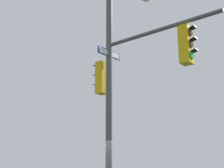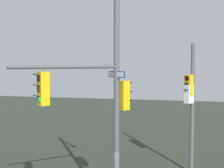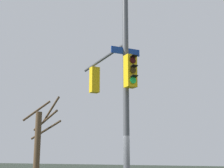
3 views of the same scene
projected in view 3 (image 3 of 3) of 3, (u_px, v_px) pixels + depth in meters
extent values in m
cylinder|color=#4C4F54|center=(126.00, 76.00, 10.47)|extent=(0.21, 0.21, 9.04)
cylinder|color=#4C4F54|center=(103.00, 59.00, 12.48)|extent=(2.94, 2.87, 0.12)
cube|color=gold|center=(95.00, 80.00, 13.07)|extent=(0.46, 0.47, 1.10)
cylinder|color=#2F0403|center=(93.00, 73.00, 13.28)|extent=(0.17, 0.19, 0.22)
cube|color=black|center=(92.00, 71.00, 13.38)|extent=(0.26, 0.26, 0.06)
cylinder|color=#352504|center=(93.00, 81.00, 13.21)|extent=(0.17, 0.19, 0.22)
cube|color=black|center=(92.00, 78.00, 13.30)|extent=(0.26, 0.26, 0.06)
cylinder|color=#19D147|center=(93.00, 88.00, 13.14)|extent=(0.17, 0.19, 0.22)
cube|color=black|center=(92.00, 86.00, 13.23)|extent=(0.26, 0.26, 0.06)
cylinder|color=#4C4F54|center=(95.00, 66.00, 13.21)|extent=(0.04, 0.04, 0.15)
cube|color=gold|center=(130.00, 71.00, 10.20)|extent=(0.46, 0.47, 1.10)
cylinder|color=#2F0403|center=(133.00, 60.00, 10.13)|extent=(0.17, 0.18, 0.22)
cube|color=black|center=(134.00, 56.00, 10.09)|extent=(0.26, 0.26, 0.06)
cylinder|color=#352504|center=(133.00, 70.00, 10.06)|extent=(0.17, 0.18, 0.22)
cube|color=black|center=(134.00, 66.00, 10.02)|extent=(0.26, 0.26, 0.06)
cylinder|color=#19D147|center=(133.00, 80.00, 9.98)|extent=(0.17, 0.18, 0.22)
cube|color=black|center=(134.00, 76.00, 9.94)|extent=(0.26, 0.26, 0.06)
cube|color=navy|center=(126.00, 51.00, 10.66)|extent=(0.80, 0.80, 0.24)
cube|color=white|center=(125.00, 51.00, 10.68)|extent=(0.71, 0.72, 0.18)
cylinder|color=brown|center=(37.00, 151.00, 16.05)|extent=(0.33, 0.33, 4.10)
cylinder|color=brown|center=(46.00, 120.00, 17.07)|extent=(1.50, 0.15, 1.15)
cylinder|color=brown|center=(37.00, 111.00, 17.17)|extent=(1.16, 1.12, 1.25)
cylinder|color=brown|center=(46.00, 130.00, 17.13)|extent=(1.82, 0.26, 1.07)
cylinder|color=brown|center=(51.00, 110.00, 17.04)|extent=(1.45, 0.77, 1.35)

